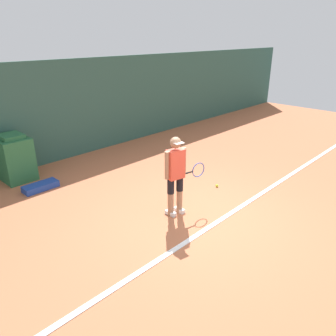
{
  "coord_description": "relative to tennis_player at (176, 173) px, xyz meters",
  "views": [
    {
      "loc": [
        -4.53,
        -3.49,
        3.42
      ],
      "look_at": [
        -0.2,
        0.69,
        0.95
      ],
      "focal_mm": 35.0,
      "sensor_mm": 36.0,
      "label": 1
    }
  ],
  "objects": [
    {
      "name": "tennis_ball",
      "position": [
        1.61,
        0.13,
        -0.87
      ],
      "size": [
        0.07,
        0.07,
        0.07
      ],
      "color": "#D1E533",
      "rests_on": "ground_plane"
    },
    {
      "name": "back_wall",
      "position": [
        0.18,
        4.56,
        0.49
      ],
      "size": [
        24.0,
        0.1,
        2.8
      ],
      "color": "#2D564C",
      "rests_on": "ground_plane"
    },
    {
      "name": "equipment_bag",
      "position": [
        -1.4,
        3.06,
        -0.83
      ],
      "size": [
        0.81,
        0.33,
        0.15
      ],
      "color": "#1E3D99",
      "rests_on": "ground_plane"
    },
    {
      "name": "covered_chair",
      "position": [
        -1.52,
        4.04,
        -0.34
      ],
      "size": [
        0.71,
        0.83,
        1.18
      ],
      "color": "#28663D",
      "rests_on": "ground_plane"
    },
    {
      "name": "ground_plane",
      "position": [
        0.18,
        -0.49,
        -0.91
      ],
      "size": [
        24.0,
        24.0,
        0.0
      ],
      "primitive_type": "plane",
      "color": "#B76642"
    },
    {
      "name": "court_baseline",
      "position": [
        0.18,
        -0.83,
        -0.9
      ],
      "size": [
        21.6,
        0.1,
        0.01
      ],
      "color": "white",
      "rests_on": "ground_plane"
    },
    {
      "name": "tennis_player",
      "position": [
        0.0,
        0.0,
        0.0
      ],
      "size": [
        0.97,
        0.32,
        1.63
      ],
      "rotation": [
        0.0,
        0.0,
        -0.2
      ],
      "color": "#A37556",
      "rests_on": "ground_plane"
    }
  ]
}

